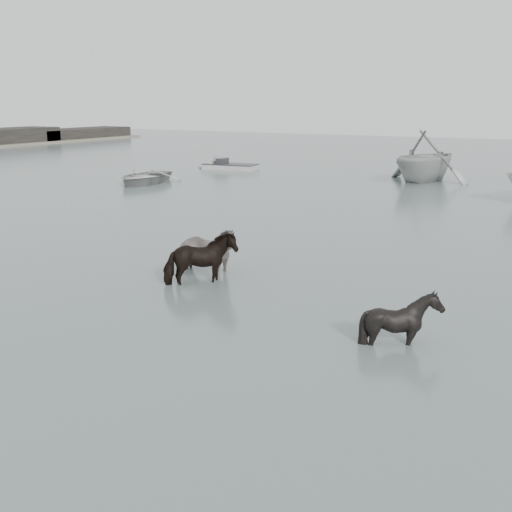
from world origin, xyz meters
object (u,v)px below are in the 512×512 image
(pony_pinto, at_px, (204,243))
(pony_black, at_px, (402,308))
(rowboat_lead, at_px, (144,175))
(pony_dark, at_px, (201,255))

(pony_pinto, xyz_separation_m, pony_black, (6.41, -2.65, -0.10))
(pony_black, bearing_deg, rowboat_lead, 61.02)
(pony_pinto, distance_m, rowboat_lead, 20.10)
(pony_black, xyz_separation_m, rowboat_lead, (-20.26, 17.21, -0.25))
(pony_pinto, distance_m, pony_black, 6.93)
(pony_black, height_order, rowboat_lead, pony_black)
(pony_dark, distance_m, rowboat_lead, 21.35)
(pony_pinto, relative_size, pony_black, 1.35)
(pony_pinto, relative_size, pony_dark, 1.25)
(pony_dark, height_order, pony_black, pony_dark)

